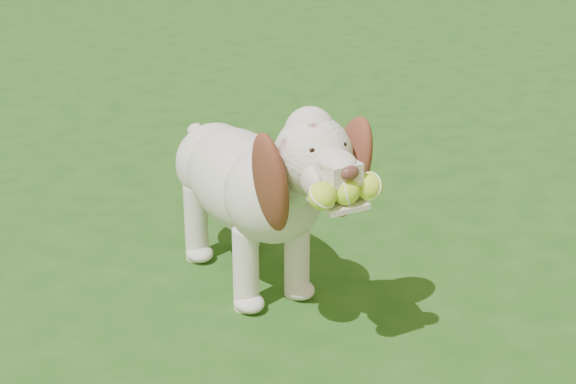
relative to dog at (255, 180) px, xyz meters
name	(u,v)px	position (x,y,z in m)	size (l,w,h in m)	color
ground	(153,274)	(-0.34, 0.30, -0.46)	(80.00, 80.00, 0.00)	#1E4B15
dog	(255,180)	(0.00, 0.00, 0.00)	(0.47, 1.34, 0.87)	silver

